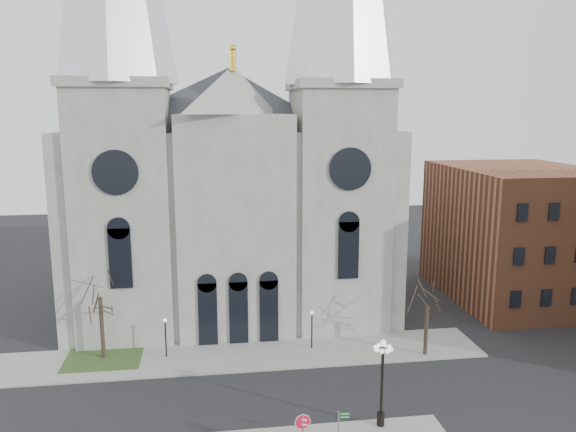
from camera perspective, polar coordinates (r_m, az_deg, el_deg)
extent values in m
plane|color=black|center=(37.81, -3.76, -20.96)|extent=(160.00, 160.00, 0.00)
cube|color=gray|center=(47.48, -4.82, -13.93)|extent=(40.00, 6.00, 0.14)
cube|color=#354E21|center=(49.11, -18.19, -13.56)|extent=(6.00, 5.00, 0.18)
cube|color=gray|center=(59.15, -5.82, 0.11)|extent=(30.00, 24.00, 18.00)
pyramid|color=#2D3035|center=(58.29, -6.10, 14.76)|extent=(33.00, 26.40, 6.00)
cube|color=gray|center=(50.90, -16.19, 0.29)|extent=(8.00, 8.00, 22.00)
cylinder|color=black|center=(46.38, -17.13, 4.25)|extent=(3.60, 0.30, 3.60)
cube|color=gray|center=(51.74, 5.12, 0.84)|extent=(8.00, 8.00, 22.00)
cylinder|color=black|center=(47.29, 6.32, 4.78)|extent=(3.60, 0.30, 3.60)
cube|color=gray|center=(49.20, -5.34, -1.16)|extent=(10.00, 5.00, 19.50)
pyramid|color=gray|center=(48.18, -5.59, 12.64)|extent=(11.00, 5.00, 4.00)
cube|color=brown|center=(64.28, 22.19, -1.61)|extent=(14.00, 18.00, 14.00)
cylinder|color=black|center=(48.15, -18.37, -10.80)|extent=(0.32, 0.32, 5.25)
cylinder|color=black|center=(47.98, 13.85, -11.31)|extent=(0.32, 0.32, 4.20)
cylinder|color=black|center=(47.40, -12.31, -12.12)|extent=(0.12, 0.12, 3.00)
sphere|color=white|center=(46.81, -12.39, -10.31)|extent=(0.32, 0.32, 0.32)
cylinder|color=black|center=(47.97, 2.44, -11.59)|extent=(0.12, 0.12, 3.00)
sphere|color=white|center=(47.38, 2.45, -9.80)|extent=(0.32, 0.32, 0.32)
cylinder|color=red|center=(34.10, 1.51, -20.15)|extent=(0.87, 0.33, 0.90)
cylinder|color=white|center=(34.10, 1.51, -20.15)|extent=(0.93, 0.34, 0.97)
cube|color=white|center=(34.03, 1.52, -19.94)|extent=(0.48, 0.18, 0.11)
cube|color=white|center=(34.18, 1.51, -20.36)|extent=(0.54, 0.20, 0.11)
cylinder|color=black|center=(37.25, 9.50, -16.86)|extent=(0.18, 0.18, 5.09)
cylinder|color=black|center=(38.26, 9.40, -19.66)|extent=(0.49, 0.49, 0.89)
sphere|color=white|center=(35.95, 9.65, -12.55)|extent=(0.35, 0.35, 0.35)
cylinder|color=slate|center=(35.64, 5.15, -20.73)|extent=(0.09, 0.09, 2.27)
cube|color=#0C581B|center=(35.19, 5.79, -19.33)|extent=(0.64, 0.08, 0.15)
cube|color=#0C581B|center=(35.30, 5.79, -19.62)|extent=(0.64, 0.08, 0.15)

